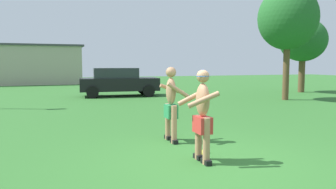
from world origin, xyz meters
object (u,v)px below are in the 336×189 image
(frisbee, at_px, (202,152))
(tree_left_field, at_px, (288,19))
(tree_right_field, at_px, (303,41))
(player_with_cap, at_px, (202,111))
(player_in_green, at_px, (171,102))
(car_black_near_post, at_px, (118,81))

(frisbee, xyz_separation_m, tree_left_field, (8.21, 7.49, 4.02))
(tree_right_field, bearing_deg, tree_left_field, -140.09)
(player_with_cap, distance_m, tree_right_field, 17.01)
(player_in_green, relative_size, tree_left_field, 0.31)
(car_black_near_post, relative_size, tree_left_field, 0.79)
(frisbee, distance_m, tree_right_field, 16.61)
(player_in_green, distance_m, car_black_near_post, 11.11)
(frisbee, relative_size, tree_left_field, 0.05)
(tree_left_field, bearing_deg, car_black_near_post, 147.94)
(car_black_near_post, xyz_separation_m, tree_right_field, (11.52, -1.41, 2.45))
(car_black_near_post, bearing_deg, player_with_cap, -94.20)
(player_in_green, xyz_separation_m, frisbee, (0.25, -1.14, -0.90))
(player_with_cap, height_order, player_in_green, player_in_green)
(player_in_green, bearing_deg, tree_right_field, 37.86)
(player_in_green, height_order, tree_left_field, tree_left_field)
(player_with_cap, bearing_deg, tree_right_field, 42.34)
(frisbee, height_order, car_black_near_post, car_black_near_post)
(player_with_cap, height_order, frisbee, player_with_cap)
(player_in_green, relative_size, frisbee, 5.92)
(frisbee, bearing_deg, tree_left_field, 42.35)
(player_with_cap, relative_size, car_black_near_post, 0.39)
(player_with_cap, height_order, tree_left_field, tree_left_field)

